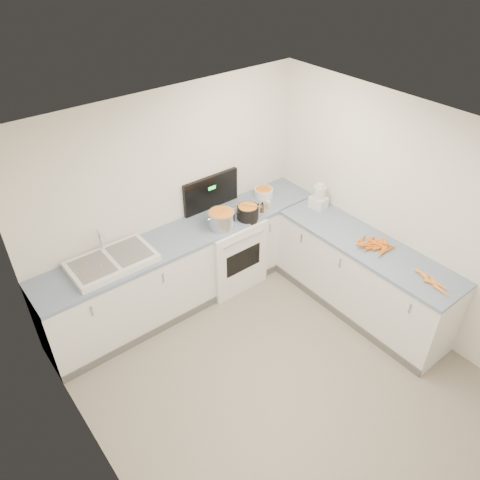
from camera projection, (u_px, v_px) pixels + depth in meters
floor at (284, 384)px, 4.73m from camera, size 3.50×4.00×0.00m
ceiling at (304, 160)px, 3.27m from camera, size 3.50×4.00×0.00m
wall_back at (170, 199)px, 5.27m from camera, size 3.50×0.00×2.50m
wall_left at (102, 403)px, 3.12m from camera, size 0.00×4.00×2.50m
wall_right at (414, 222)px, 4.88m from camera, size 0.00×4.00×2.50m
counter_back at (189, 266)px, 5.54m from camera, size 3.50×0.62×0.94m
counter_right at (361, 276)px, 5.38m from camera, size 0.62×2.20×0.94m
stove at (226, 249)px, 5.80m from camera, size 0.76×0.65×1.36m
sink at (112, 261)px, 4.79m from camera, size 0.86×0.52×0.31m
steel_pot at (222, 220)px, 5.31m from camera, size 0.33×0.33×0.22m
black_pot at (248, 213)px, 5.47m from camera, size 0.33×0.33×0.18m
wooden_spoon at (248, 206)px, 5.41m from camera, size 0.23×0.26×0.01m
mixing_bowl at (264, 193)px, 5.89m from camera, size 0.30×0.30×0.11m
extract_bottle at (262, 208)px, 5.58m from camera, size 0.05×0.05×0.11m
spice_jar at (268, 205)px, 5.67m from camera, size 0.05×0.05×0.08m
food_processor at (319, 197)px, 5.63m from camera, size 0.18×0.21×0.33m
carrot_pile at (376, 245)px, 5.03m from camera, size 0.39×0.40×0.09m
peeled_carrots at (433, 282)px, 4.55m from camera, size 0.15×0.43×0.04m
peelings at (91, 267)px, 4.65m from camera, size 0.22×0.27×0.01m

